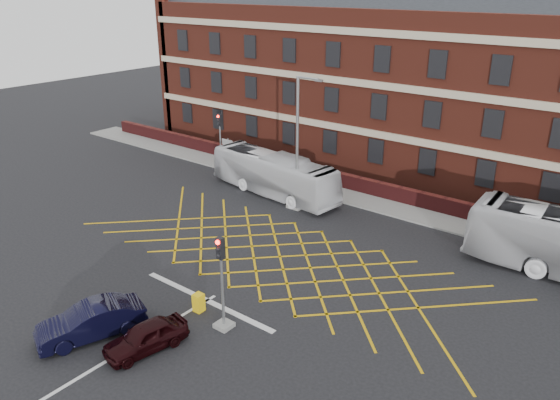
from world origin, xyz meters
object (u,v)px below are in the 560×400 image
Objects in this scene: bus_left at (274,174)px; street_lamp at (298,165)px; car_navy at (91,321)px; direction_signs at (228,149)px; car_maroon at (146,337)px; traffic_light_near at (222,292)px; traffic_light_far at (221,146)px; utility_cabinet at (199,303)px.

bus_left is 1.21× the size of street_lamp.
street_lamp reaches higher than car_navy.
street_lamp is at bearing 115.63° from car_navy.
car_maroon is at bearing -54.89° from direction_signs.
traffic_light_near is at bearing -47.37° from direction_signs.
street_lamp is (-1.49, 16.47, 2.17)m from car_navy.
street_lamp is at bearing -102.92° from bus_left.
bus_left reaches higher than car_maroon.
direction_signs is (-9.57, 3.63, -1.52)m from street_lamp.
bus_left is 2.41× the size of traffic_light_near.
car_navy is at bearing -159.45° from bus_left.
traffic_light_near is (8.14, -13.62, 0.33)m from bus_left.
street_lamp reaches higher than traffic_light_near.
bus_left is at bearing -21.16° from direction_signs.
car_navy is 0.52× the size of street_lamp.
street_lamp is 3.87× the size of direction_signs.
traffic_light_far is at bearing 138.28° from car_maroon.
traffic_light_far is 0.50× the size of street_lamp.
street_lamp is 9.95× the size of utility_cabinet.
direction_signs is (-6.83, 2.64, -0.06)m from bus_left.
car_maroon is 0.40× the size of street_lamp.
utility_cabinet is at bearing -147.59° from bus_left.
traffic_light_near reaches higher than direction_signs.
traffic_light_near is (1.42, 3.00, 1.18)m from car_maroon.
traffic_light_far is 5.00× the size of utility_cabinet.
car_navy reaches higher than car_maroon.
traffic_light_near reaches higher than car_navy.
bus_left is 3.26m from street_lamp.
street_lamp is at bearing -17.03° from traffic_light_far.
car_maroon is at bearing -151.08° from bus_left.
car_navy is 1.27× the size of car_maroon.
direction_signs is at bearing 132.63° from traffic_light_near.
traffic_light_far is (-15.10, 15.60, 0.00)m from traffic_light_near.
bus_left is 7.32m from direction_signs.
car_navy is at bearing -84.83° from street_lamp.
car_navy is 5.13× the size of utility_cabinet.
car_navy is 22.95m from direction_signs.
traffic_light_far is at bearing 134.07° from traffic_light_near.
traffic_light_near and traffic_light_far have the same top height.
bus_left reaches higher than direction_signs.
street_lamp is at bearing 116.22° from car_maroon.
car_navy is (4.23, -17.46, -0.71)m from bus_left.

